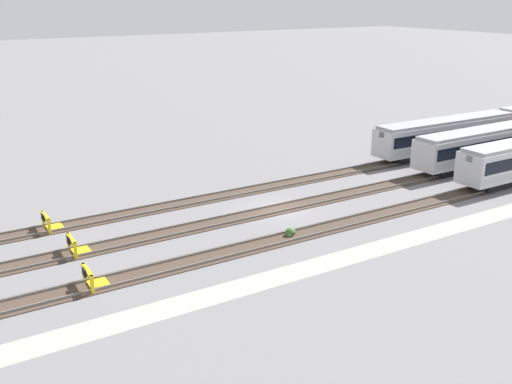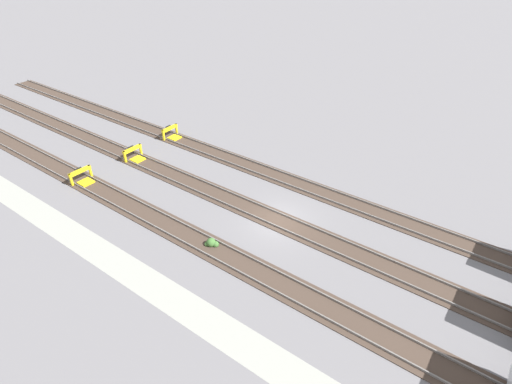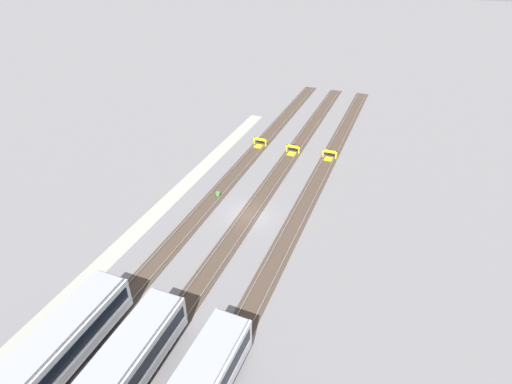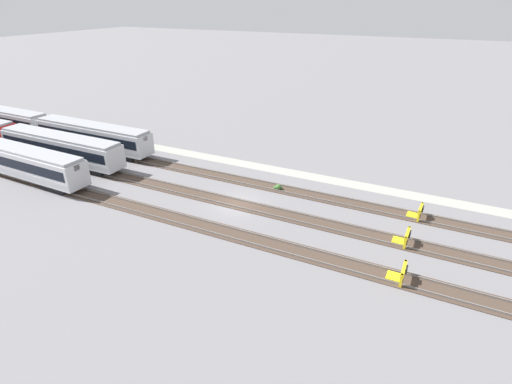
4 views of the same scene
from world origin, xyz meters
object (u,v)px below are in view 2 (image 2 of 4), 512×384
at_px(bumper_stop_nearest_track, 83,177).
at_px(bumper_stop_near_inner_track, 135,155).
at_px(bumper_stop_middle_track, 172,133).
at_px(weed_clump, 212,243).

distance_m(bumper_stop_nearest_track, bumper_stop_near_inner_track, 5.17).
bearing_deg(bumper_stop_middle_track, bumper_stop_nearest_track, -90.50).
bearing_deg(bumper_stop_near_inner_track, weed_clump, -19.88).
height_order(bumper_stop_middle_track, weed_clump, bumper_stop_middle_track).
bearing_deg(bumper_stop_middle_track, weed_clump, -35.72).
height_order(bumper_stop_near_inner_track, weed_clump, bumper_stop_near_inner_track).
relative_size(bumper_stop_middle_track, weed_clump, 2.17).
relative_size(bumper_stop_near_inner_track, weed_clump, 2.18).
xyz_separation_m(bumper_stop_near_inner_track, bumper_stop_middle_track, (-0.41, 5.15, 0.00)).
relative_size(bumper_stop_nearest_track, bumper_stop_near_inner_track, 1.00).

